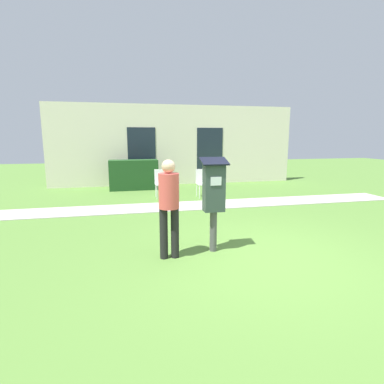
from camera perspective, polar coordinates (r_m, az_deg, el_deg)
ground_plane at (r=5.02m, az=12.93°, el=-12.28°), size 40.00×40.00×0.00m
sidewalk at (r=8.54m, az=1.68°, el=-2.51°), size 12.00×1.10×0.02m
building_facade at (r=12.40m, az=-3.05°, el=8.89°), size 10.00×0.26×3.20m
parking_meter at (r=4.96m, az=4.18°, el=-0.06°), size 0.44×0.31×1.59m
person_standing at (r=4.68m, az=-4.42°, el=-1.78°), size 0.32×0.32×1.58m
outdoor_chair_left at (r=9.69m, az=-5.78°, el=2.10°), size 0.44×0.44×0.90m
outdoor_chair_middle at (r=9.72m, az=2.13°, el=2.17°), size 0.44×0.44×0.90m
hedge_row at (r=11.27m, az=-11.01°, el=3.23°), size 1.77×0.60×1.10m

